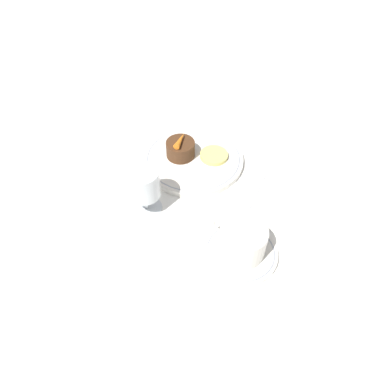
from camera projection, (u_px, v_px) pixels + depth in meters
name	position (u px, v px, depth m)	size (l,w,h in m)	color
ground_plane	(182.00, 165.00, 0.89)	(3.00, 3.00, 0.00)	white
dinner_plate	(193.00, 159.00, 0.89)	(0.24, 0.24, 0.01)	white
saucer	(240.00, 253.00, 0.71)	(0.14, 0.14, 0.01)	white
coffee_cup	(242.00, 240.00, 0.69)	(0.11, 0.09, 0.06)	white
spoon	(223.00, 239.00, 0.73)	(0.03, 0.11, 0.00)	silver
wine_glass	(144.00, 186.00, 0.75)	(0.07, 0.07, 0.11)	silver
fork	(250.00, 205.00, 0.80)	(0.05, 0.17, 0.01)	silver
dessert_cake	(181.00, 149.00, 0.87)	(0.07, 0.07, 0.04)	#4C2D19
carrot_garnish	(180.00, 140.00, 0.86)	(0.03, 0.05, 0.02)	orange
pineapple_slice	(214.00, 155.00, 0.88)	(0.07, 0.07, 0.01)	#EFE075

